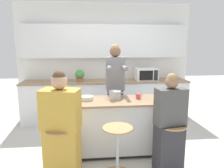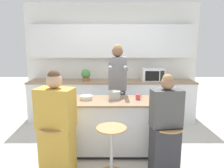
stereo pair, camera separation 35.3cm
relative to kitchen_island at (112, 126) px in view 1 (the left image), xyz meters
The scene contains 17 objects.
ground_plane 0.45m from the kitchen_island, ahead, with size 16.00×16.00×0.00m, color beige.
wall_back 2.11m from the kitchen_island, 90.00° to the left, with size 4.05×0.22×2.70m.
back_counter 1.50m from the kitchen_island, 90.00° to the left, with size 3.75×0.62×0.94m.
kitchen_island is the anchor object (origin of this frame).
bar_stool_leftmost 1.00m from the kitchen_island, 138.93° to the right, with size 0.40×0.40×0.69m.
bar_stool_center 0.68m from the kitchen_island, 90.00° to the right, with size 0.40×0.40×0.69m.
bar_stool_rightmost 1.00m from the kitchen_island, 40.93° to the right, with size 0.40×0.40×0.69m.
person_cooking 0.72m from the kitchen_island, 79.02° to the left, with size 0.33×0.55×1.77m.
person_wrapped_blanket 1.01m from the kitchen_island, 138.74° to the right, with size 0.54×0.39×1.45m.
person_seated_near 0.99m from the kitchen_island, 41.79° to the right, with size 0.43×0.32×1.40m.
cooking_pot 0.51m from the kitchen_island, 49.70° to the left, with size 0.29×0.20×0.14m.
fruit_bowl 0.62m from the kitchen_island, behind, with size 0.21×0.21×0.06m.
coffee_cup_near 0.64m from the kitchen_island, ahead, with size 0.11×0.08×0.09m.
banana_bunch 0.84m from the kitchen_island, 162.46° to the right, with size 0.16×0.11×0.05m.
juice_carton 1.04m from the kitchen_island, 13.98° to the right, with size 0.08×0.08×0.21m.
microwave 1.84m from the kitchen_island, 57.48° to the left, with size 0.49×0.33×0.28m.
potted_plant 1.73m from the kitchen_island, 111.31° to the left, with size 0.21×0.21×0.26m.
Camera 1 is at (-0.34, -3.39, 1.79)m, focal length 35.00 mm.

